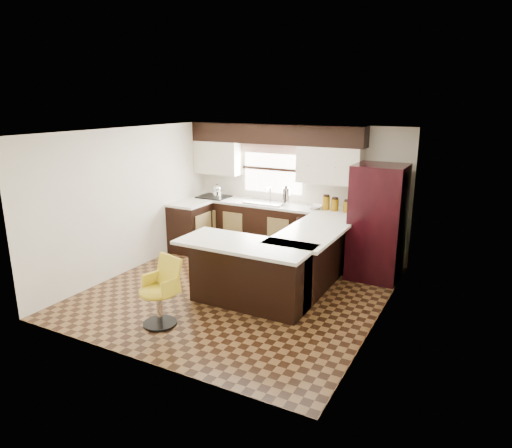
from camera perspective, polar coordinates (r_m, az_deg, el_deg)
The scene contains 30 objects.
floor at distance 7.07m, azimuth -2.14°, elevation -8.30°, with size 4.40×4.40×0.00m, color #49301A.
ceiling at distance 6.49m, azimuth -2.36°, elevation 11.50°, with size 4.40×4.40×0.00m, color silver.
wall_back at distance 8.61m, azimuth 5.14°, elevation 4.34°, with size 4.40×4.40×0.00m, color beige.
wall_front at distance 4.98m, azimuth -15.08°, elevation -4.35°, with size 4.40×4.40×0.00m, color beige.
wall_left at distance 7.92m, azimuth -15.52°, elevation 2.87°, with size 4.40×4.40×0.00m, color beige.
wall_right at distance 5.94m, azimuth 15.56°, elevation -1.20°, with size 4.40×4.40×0.00m, color beige.
base_cab_back at distance 8.70m, azimuth 1.52°, elevation -0.57°, with size 3.30×0.60×0.90m, color black.
base_cab_left at distance 8.84m, azimuth -8.23°, elevation -0.46°, with size 0.60×0.70×0.90m, color black.
counter_back at distance 8.58m, azimuth 1.55°, elevation 2.47°, with size 3.30×0.60×0.04m, color silver.
counter_left at distance 8.72m, azimuth -8.35°, elevation 2.53°, with size 0.60×0.70×0.04m, color silver.
soffit at distance 8.48m, azimuth 2.30°, elevation 11.18°, with size 3.40×0.35×0.36m, color black.
upper_cab_left at distance 9.12m, azimuth -4.73°, elevation 8.28°, with size 0.94×0.35×0.64m, color beige.
upper_cab_right at distance 8.12m, azimuth 9.20°, elevation 7.27°, with size 1.14×0.35×0.64m, color beige.
window_pane at distance 8.73m, azimuth 2.10°, elevation 6.88°, with size 1.20×0.02×0.90m, color white.
valance at distance 8.65m, azimuth 2.01°, elevation 9.40°, with size 1.30×0.06×0.18m, color #D19B93.
sink at distance 8.57m, azimuth 1.19°, elevation 2.72°, with size 0.75×0.45×0.03m, color #B2B2B7.
dishwasher at distance 8.07m, azimuth 6.99°, elevation -2.11°, with size 0.58×0.03×0.78m, color black.
cooktop at distance 9.14m, azimuth -5.27°, elevation 3.43°, with size 0.58×0.50×0.03m, color black.
peninsula_long at distance 7.07m, azimuth 6.74°, elevation -4.48°, with size 0.60×1.95×0.90m, color black.
peninsula_return at distance 6.44m, azimuth -0.84°, elevation -6.37°, with size 1.65×0.60×0.90m, color black.
counter_pen_long at distance 6.90m, azimuth 7.24°, elevation -0.85°, with size 0.84×1.95×0.04m, color silver.
counter_pen_return at distance 6.22m, azimuth -1.42°, elevation -2.56°, with size 1.89×0.84×0.04m, color silver.
refrigerator at distance 7.55m, azimuth 14.93°, elevation 0.19°, with size 0.80×0.76×1.86m, color black.
bar_chair at distance 6.02m, azimuth -12.13°, elevation -8.38°, with size 0.48×0.48×0.90m, color gold, non-canonical shape.
kettle at distance 9.07m, azimuth -4.87°, elevation 4.24°, with size 0.19×0.19×0.25m, color silver, non-canonical shape.
percolator at distance 8.39m, azimuth 3.76°, elevation 3.45°, with size 0.13×0.13×0.33m, color silver.
mixing_bowl at distance 8.21m, azimuth 7.37°, elevation 2.15°, with size 0.28×0.28×0.07m, color white.
canister_large at distance 8.14m, azimuth 8.74°, elevation 2.61°, with size 0.13×0.13×0.24m, color #7A5508.
canister_med at distance 8.09m, azimuth 9.81°, elevation 2.37°, with size 0.13×0.13×0.21m, color #7A5508.
canister_small at distance 8.03m, azimuth 11.31°, elevation 2.12°, with size 0.13×0.13×0.19m, color #7A5508.
Camera 1 is at (3.26, -5.59, 2.83)m, focal length 32.00 mm.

